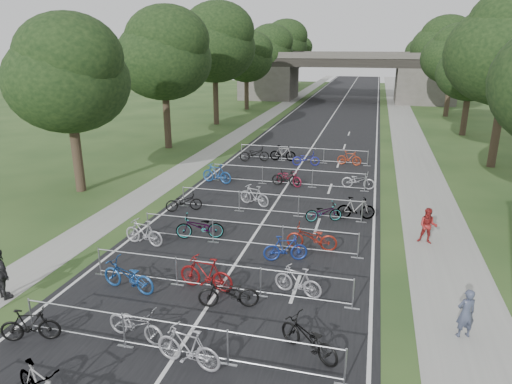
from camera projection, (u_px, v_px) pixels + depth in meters
road at (333, 115)px, 55.30m from camera, size 11.00×140.00×0.01m
sidewalk_right at (402, 117)px, 53.40m from camera, size 3.00×140.00×0.01m
sidewalk_left at (273, 112)px, 57.09m from camera, size 2.00×140.00×0.01m
lane_markings at (333, 115)px, 55.31m from camera, size 0.12×140.00×0.00m
overpass_bridge at (344, 77)px, 68.01m from camera, size 31.00×8.00×7.05m
tree_left_0 at (68, 77)px, 24.65m from camera, size 6.72×6.72×10.25m
tree_left_1 at (164, 56)px, 35.44m from camera, size 7.56×7.56×11.53m
tree_right_1 at (512, 49)px, 29.42m from camera, size 8.18×8.18×12.47m
tree_left_2 at (215, 45)px, 46.23m from camera, size 8.40×8.40×12.81m
tree_right_2 at (473, 70)px, 41.07m from camera, size 6.16×6.16×9.39m
tree_left_3 at (247, 58)px, 57.78m from camera, size 6.72×6.72×10.25m
tree_right_3 at (454, 55)px, 51.81m from camera, size 7.17×7.17×10.93m
tree_left_4 at (268, 50)px, 68.57m from camera, size 7.56×7.56×11.53m
tree_right_4 at (442, 46)px, 62.55m from camera, size 8.18×8.18×12.47m
tree_left_5 at (284, 44)px, 79.37m from camera, size 8.40×8.40×12.81m
tree_right_5 at (431, 58)px, 74.20m from camera, size 6.16×6.16×9.39m
tree_left_6 at (295, 53)px, 90.91m from camera, size 6.72×6.72×10.25m
tree_right_6 at (425, 51)px, 84.94m from camera, size 7.17×7.17×10.93m
barrier_row_1 at (174, 339)px, 12.43m from camera, size 9.70×0.08×1.10m
barrier_row_2 at (218, 277)px, 15.75m from camera, size 9.70×0.08×1.10m
barrier_row_3 at (247, 234)px, 19.24m from camera, size 9.70×0.08×1.10m
barrier_row_4 at (268, 204)px, 22.92m from camera, size 9.70×0.08×1.10m
barrier_row_5 at (287, 177)px, 27.53m from camera, size 9.70×0.08×1.10m
barrier_row_6 at (303, 155)px, 33.05m from camera, size 9.70×0.08×1.10m
bike_4 at (30, 325)px, 13.09m from camera, size 1.77×1.02×1.03m
bike_5 at (136, 324)px, 13.15m from camera, size 2.04×1.05×1.02m
bike_6 at (188, 347)px, 12.02m from camera, size 2.01×0.87×1.17m
bike_7 at (308, 338)px, 12.48m from camera, size 2.08×1.67×1.06m
bike_8 at (128, 276)px, 15.75m from camera, size 2.24×1.13×1.12m
bike_9 at (206, 274)px, 15.82m from camera, size 2.11×0.86×1.23m
bike_10 at (228, 293)px, 14.76m from camera, size 2.10×1.17×1.04m
bike_11 at (298, 281)px, 15.49m from camera, size 1.83×0.95×1.06m
bike_12 at (144, 233)px, 19.37m from camera, size 1.95×0.83×1.14m
bike_13 at (200, 227)px, 19.99m from camera, size 2.23×1.30×1.11m
bike_14 at (285, 248)px, 17.95m from camera, size 1.84×1.04×1.06m
bike_15 at (312, 238)px, 18.88m from camera, size 2.14×0.83×1.11m
bike_16 at (184, 202)px, 23.35m from camera, size 1.95×1.43×0.98m
bike_17 at (254, 196)px, 24.12m from camera, size 1.91×1.16×1.11m
bike_18 at (324, 212)px, 21.97m from camera, size 1.90×1.25×0.95m
bike_19 at (356, 208)px, 22.23m from camera, size 1.93×0.86×1.12m
bike_20 at (217, 174)px, 28.04m from camera, size 2.08×0.95×1.21m
bike_21 at (289, 177)px, 27.60m from camera, size 2.01×1.49×1.01m
bike_22 at (286, 178)px, 27.48m from camera, size 1.73×0.52×1.03m
bike_23 at (358, 181)px, 26.96m from camera, size 1.95×0.77×1.01m
bike_24 at (255, 154)px, 33.21m from camera, size 2.26×1.36×1.12m
bike_25 at (283, 153)px, 33.35m from camera, size 1.92×0.61×1.14m
bike_26 at (306, 159)px, 32.06m from camera, size 2.01×1.02×1.01m
bike_27 at (349, 158)px, 32.18m from camera, size 1.75×0.65×1.02m
pedestrian_a at (466, 314)px, 13.20m from camera, size 0.66×0.54×1.54m
pedestrian_b at (428, 226)px, 19.48m from camera, size 0.85×0.71×1.57m
pedestrian_c at (1, 274)px, 15.15m from camera, size 1.16×0.87×1.82m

